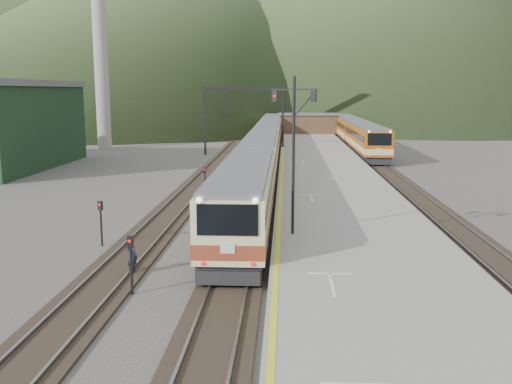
# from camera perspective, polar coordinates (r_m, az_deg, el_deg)

# --- Properties ---
(track_main) EXTENTS (2.60, 200.00, 0.23)m
(track_main) POSITION_cam_1_polar(r_m,az_deg,el_deg) (53.47, 0.65, 2.00)
(track_main) COLOR black
(track_main) RESTS_ON ground
(track_far) EXTENTS (2.60, 200.00, 0.23)m
(track_far) POSITION_cam_1_polar(r_m,az_deg,el_deg) (53.90, -4.67, 2.03)
(track_far) COLOR black
(track_far) RESTS_ON ground
(track_second) EXTENTS (2.60, 200.00, 0.23)m
(track_second) POSITION_cam_1_polar(r_m,az_deg,el_deg) (54.24, 12.89, 1.86)
(track_second) COLOR black
(track_second) RESTS_ON ground
(platform) EXTENTS (8.00, 100.00, 1.00)m
(platform) POSITION_cam_1_polar(r_m,az_deg,el_deg) (51.50, 6.80, 2.10)
(platform) COLOR gray
(platform) RESTS_ON ground
(gantry_near) EXTENTS (9.55, 0.25, 8.00)m
(gantry_near) POSITION_cam_1_polar(r_m,az_deg,el_deg) (68.11, -1.24, 8.40)
(gantry_near) COLOR black
(gantry_near) RESTS_ON ground
(gantry_far) EXTENTS (9.55, 0.25, 8.00)m
(gantry_far) POSITION_cam_1_polar(r_m,az_deg,el_deg) (93.05, -0.10, 8.86)
(gantry_far) COLOR black
(gantry_far) RESTS_ON ground
(smokestack) EXTENTS (1.80, 1.80, 30.00)m
(smokestack) POSITION_cam_1_polar(r_m,az_deg,el_deg) (79.04, -15.37, 15.12)
(smokestack) COLOR #9E998E
(smokestack) RESTS_ON ground
(station_shed) EXTENTS (9.40, 4.40, 3.10)m
(station_shed) POSITION_cam_1_polar(r_m,az_deg,el_deg) (91.10, 5.19, 6.89)
(station_shed) COLOR brown
(station_shed) RESTS_ON platform
(hill_a) EXTENTS (180.00, 180.00, 60.00)m
(hill_a) POSITION_cam_1_polar(r_m,az_deg,el_deg) (208.43, -9.06, 16.14)
(hill_a) COLOR #3A4F2A
(hill_a) RESTS_ON ground
(hill_b) EXTENTS (220.00, 220.00, 75.00)m
(hill_b) POSITION_cam_1_polar(r_m,az_deg,el_deg) (246.31, 9.89, 16.92)
(hill_b) COLOR #3A4F2A
(hill_b) RESTS_ON ground
(hill_d) EXTENTS (200.00, 200.00, 55.00)m
(hill_d) POSITION_cam_1_polar(r_m,az_deg,el_deg) (281.56, -23.40, 13.34)
(hill_d) COLOR #3A4F2A
(hill_d) RESTS_ON ground
(main_train) EXTENTS (2.82, 77.38, 3.44)m
(main_train) POSITION_cam_1_polar(r_m,az_deg,el_deg) (59.73, 0.91, 4.67)
(main_train) COLOR beige
(main_train) RESTS_ON track_main
(second_train) EXTENTS (2.86, 58.75, 3.49)m
(second_train) POSITION_cam_1_polar(r_m,az_deg,el_deg) (87.40, 9.18, 6.28)
(second_train) COLOR #B9580A
(second_train) RESTS_ON track_second
(signal_mast) EXTENTS (2.14, 0.73, 7.25)m
(signal_mast) POSITION_cam_1_polar(r_m,az_deg,el_deg) (26.08, 3.78, 5.27)
(signal_mast) COLOR black
(signal_mast) RESTS_ON platform
(short_signal_a) EXTENTS (0.24, 0.19, 2.27)m
(short_signal_a) POSITION_cam_1_polar(r_m,az_deg,el_deg) (21.94, -12.40, -6.37)
(short_signal_a) COLOR black
(short_signal_a) RESTS_ON ground
(short_signal_b) EXTENTS (0.22, 0.17, 2.27)m
(short_signal_b) POSITION_cam_1_polar(r_m,az_deg,el_deg) (40.61, -5.14, 1.37)
(short_signal_b) COLOR black
(short_signal_b) RESTS_ON ground
(short_signal_c) EXTENTS (0.25, 0.21, 2.27)m
(short_signal_c) POSITION_cam_1_polar(r_m,az_deg,el_deg) (29.05, -15.26, -2.45)
(short_signal_c) COLOR black
(short_signal_c) RESTS_ON ground
(worker) EXTENTS (0.68, 0.63, 1.55)m
(worker) POSITION_cam_1_polar(r_m,az_deg,el_deg) (24.52, -12.29, -6.28)
(worker) COLOR black
(worker) RESTS_ON ground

